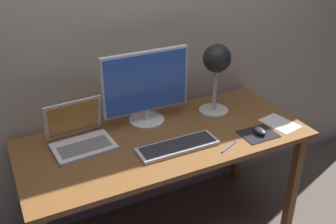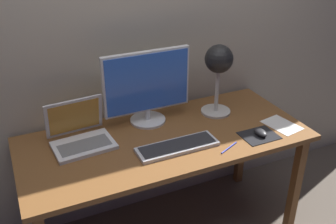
% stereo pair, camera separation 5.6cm
% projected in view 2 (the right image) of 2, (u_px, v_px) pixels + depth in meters
% --- Properties ---
extents(back_wall, '(4.80, 0.06, 2.60)m').
position_uv_depth(back_wall, '(136.00, 20.00, 2.22)').
color(back_wall, '#B2A893').
rests_on(back_wall, ground).
extents(desk, '(1.60, 0.70, 0.74)m').
position_uv_depth(desk, '(165.00, 149.00, 2.19)').
color(desk, brown).
rests_on(desk, ground).
extents(monitor, '(0.52, 0.21, 0.44)m').
position_uv_depth(monitor, '(147.00, 86.00, 2.21)').
color(monitor, silver).
rests_on(monitor, desk).
extents(keyboard_main, '(0.44, 0.14, 0.03)m').
position_uv_depth(keyboard_main, '(177.00, 146.00, 2.05)').
color(keyboard_main, silver).
rests_on(keyboard_main, desk).
extents(laptop, '(0.33, 0.28, 0.23)m').
position_uv_depth(laptop, '(79.00, 132.00, 2.08)').
color(laptop, silver).
rests_on(laptop, desk).
extents(desk_lamp, '(0.18, 0.18, 0.43)m').
position_uv_depth(desk_lamp, '(219.00, 65.00, 2.27)').
color(desk_lamp, beige).
rests_on(desk_lamp, desk).
extents(mousepad, '(0.20, 0.16, 0.00)m').
position_uv_depth(mousepad, '(259.00, 136.00, 2.16)').
color(mousepad, black).
rests_on(mousepad, desk).
extents(mouse, '(0.06, 0.10, 0.03)m').
position_uv_depth(mouse, '(261.00, 132.00, 2.16)').
color(mouse, '#28282B').
rests_on(mouse, mousepad).
extents(paper_sheet_near_mouse, '(0.18, 0.23, 0.00)m').
position_uv_depth(paper_sheet_near_mouse, '(282.00, 125.00, 2.27)').
color(paper_sheet_near_mouse, white).
rests_on(paper_sheet_near_mouse, desk).
extents(pen, '(0.13, 0.07, 0.01)m').
position_uv_depth(pen, '(229.00, 148.00, 2.05)').
color(pen, '#2633A5').
rests_on(pen, desk).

